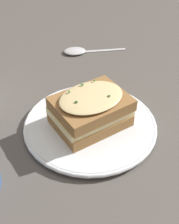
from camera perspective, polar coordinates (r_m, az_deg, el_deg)
The scene contains 4 objects.
ground_plane at distance 0.59m, azimuth -1.82°, elevation -1.58°, with size 2.40×2.40×0.00m, color #514C47.
dinner_plate at distance 0.57m, azimuth 0.00°, elevation -2.53°, with size 0.24×0.24×0.01m.
sandwich at distance 0.55m, azimuth 0.09°, elevation 0.33°, with size 0.12×0.14×0.07m.
spoon at distance 0.80m, azimuth -2.04°, elevation 11.10°, with size 0.11×0.14×0.01m.
Camera 1 is at (-0.34, 0.29, 0.40)m, focal length 50.00 mm.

